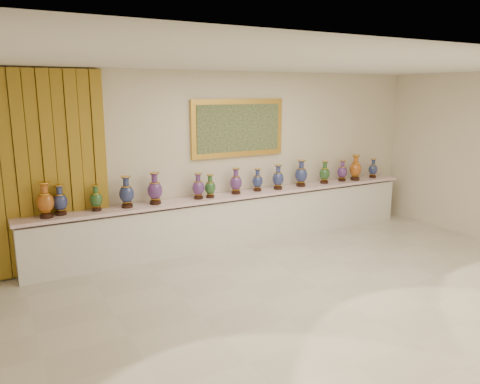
% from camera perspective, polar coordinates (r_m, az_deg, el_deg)
% --- Properties ---
extents(ground, '(8.00, 8.00, 0.00)m').
position_cam_1_polar(ground, '(6.70, 9.46, -11.41)').
color(ground, beige).
rests_on(ground, ground).
extents(room, '(8.00, 8.00, 8.00)m').
position_cam_1_polar(room, '(7.39, -18.34, 3.20)').
color(room, beige).
rests_on(room, ground).
extents(counter, '(7.28, 0.48, 0.90)m').
position_cam_1_polar(counter, '(8.33, -0.25, -3.30)').
color(counter, white).
rests_on(counter, ground).
extents(vase_0, '(0.29, 0.29, 0.51)m').
position_cam_1_polar(vase_0, '(7.15, -22.64, -1.12)').
color(vase_0, black).
rests_on(vase_0, counter).
extents(vase_1, '(0.25, 0.25, 0.44)m').
position_cam_1_polar(vase_1, '(7.25, -21.07, -1.08)').
color(vase_1, black).
rests_on(vase_1, counter).
extents(vase_2, '(0.22, 0.22, 0.40)m').
position_cam_1_polar(vase_2, '(7.33, -17.14, -0.84)').
color(vase_2, black).
rests_on(vase_2, counter).
extents(vase_3, '(0.25, 0.25, 0.49)m').
position_cam_1_polar(vase_3, '(7.40, -13.66, -0.17)').
color(vase_3, black).
rests_on(vase_3, counter).
extents(vase_4, '(0.30, 0.30, 0.51)m').
position_cam_1_polar(vase_4, '(7.53, -10.33, 0.25)').
color(vase_4, black).
rests_on(vase_4, counter).
extents(vase_5, '(0.27, 0.27, 0.44)m').
position_cam_1_polar(vase_5, '(7.80, -5.11, 0.56)').
color(vase_5, black).
rests_on(vase_5, counter).
extents(vase_6, '(0.23, 0.23, 0.40)m').
position_cam_1_polar(vase_6, '(7.88, -3.66, 0.58)').
color(vase_6, black).
rests_on(vase_6, counter).
extents(vase_7, '(0.26, 0.26, 0.46)m').
position_cam_1_polar(vase_7, '(8.15, -0.51, 1.19)').
color(vase_7, black).
rests_on(vase_7, counter).
extents(vase_8, '(0.24, 0.24, 0.41)m').
position_cam_1_polar(vase_8, '(8.39, 2.15, 1.36)').
color(vase_8, black).
rests_on(vase_8, counter).
extents(vase_9, '(0.22, 0.22, 0.45)m').
position_cam_1_polar(vase_9, '(8.56, 4.66, 1.67)').
color(vase_9, black).
rests_on(vase_9, counter).
extents(vase_10, '(0.29, 0.29, 0.50)m').
position_cam_1_polar(vase_10, '(8.88, 7.46, 2.13)').
color(vase_10, black).
rests_on(vase_10, counter).
extents(vase_11, '(0.22, 0.22, 0.44)m').
position_cam_1_polar(vase_11, '(9.24, 10.28, 2.25)').
color(vase_11, black).
rests_on(vase_11, counter).
extents(vase_12, '(0.25, 0.25, 0.42)m').
position_cam_1_polar(vase_12, '(9.55, 12.36, 2.44)').
color(vase_12, black).
rests_on(vase_12, counter).
extents(vase_13, '(0.31, 0.31, 0.51)m').
position_cam_1_polar(vase_13, '(9.70, 13.90, 2.76)').
color(vase_13, black).
rests_on(vase_13, counter).
extents(vase_14, '(0.24, 0.24, 0.40)m').
position_cam_1_polar(vase_14, '(10.08, 15.91, 2.70)').
color(vase_14, black).
rests_on(vase_14, counter).
extents(label_card, '(0.10, 0.06, 0.00)m').
position_cam_1_polar(label_card, '(7.50, -9.47, -1.53)').
color(label_card, white).
rests_on(label_card, counter).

